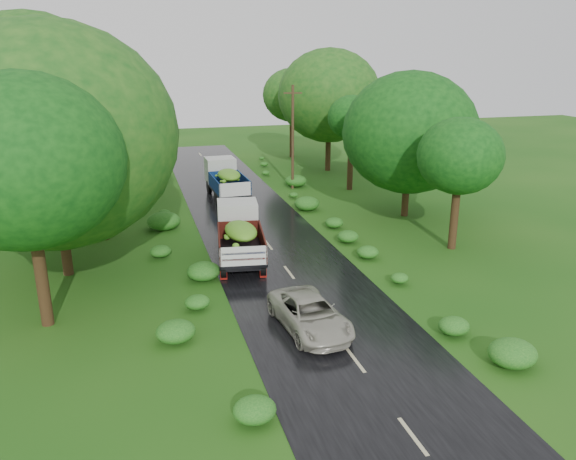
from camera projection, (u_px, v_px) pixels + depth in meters
name	position (u px, v px, depth m)	size (l,w,h in m)	color
ground	(355.00, 360.00, 18.58)	(120.00, 120.00, 0.00)	#164C10
road	(309.00, 299.00, 23.16)	(6.50, 80.00, 0.02)	black
road_lines	(302.00, 289.00, 24.07)	(0.12, 69.60, 0.00)	#BFB78C
truck_near	(240.00, 232.00, 27.24)	(2.84, 6.05, 2.45)	black
truck_far	(225.00, 178.00, 38.70)	(2.26, 5.97, 2.48)	black
car	(310.00, 314.00, 20.45)	(2.01, 4.36, 1.21)	#ACAA99
utility_pole	(293.00, 137.00, 40.53)	(1.31, 0.29, 7.48)	#382616
trees_left	(63.00, 105.00, 32.49)	(7.55, 33.99, 9.73)	black
trees_right	(353.00, 112.00, 40.62)	(4.90, 30.50, 8.09)	black
shrubs	(260.00, 228.00, 31.30)	(11.90, 44.00, 0.70)	#145719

